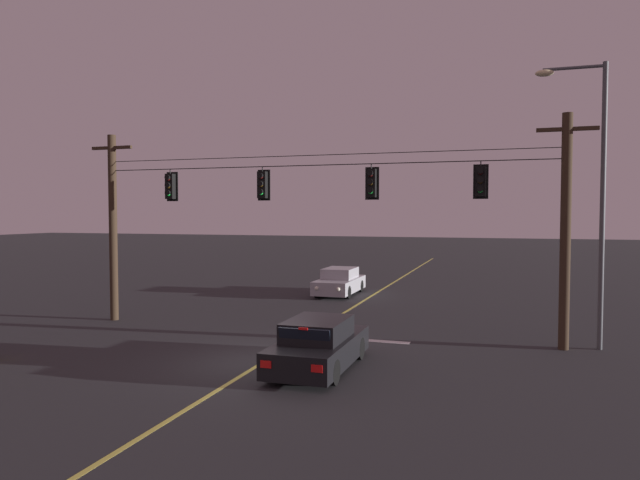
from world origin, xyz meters
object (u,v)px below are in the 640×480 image
object	(u,v)px
traffic_light_leftmost	(170,186)
traffic_light_left_inner	(262,185)
traffic_light_centre	(371,183)
street_lamp_corner	(593,180)
car_waiting_near_lane	(318,345)
traffic_light_right_inner	(481,181)
car_oncoming_lead	(340,282)

from	to	relation	value
traffic_light_leftmost	traffic_light_left_inner	bearing A→B (deg)	0.00
traffic_light_centre	street_lamp_corner	size ratio (longest dim) A/B	0.14
traffic_light_leftmost	traffic_light_centre	distance (m)	7.84
car_waiting_near_lane	traffic_light_right_inner	bearing A→B (deg)	48.07
traffic_light_left_inner	traffic_light_centre	world-z (taller)	same
traffic_light_centre	street_lamp_corner	xyz separation A→B (m)	(6.95, 0.36, -0.01)
traffic_light_leftmost	street_lamp_corner	distance (m)	14.79
traffic_light_left_inner	traffic_light_centre	size ratio (longest dim) A/B	1.00
traffic_light_right_inner	car_waiting_near_lane	bearing A→B (deg)	-131.93
traffic_light_leftmost	car_oncoming_lead	distance (m)	11.54
traffic_light_leftmost	traffic_light_left_inner	distance (m)	3.82
traffic_light_leftmost	traffic_light_left_inner	size ratio (longest dim) A/B	1.00
traffic_light_left_inner	traffic_light_centre	bearing A→B (deg)	0.00
traffic_light_right_inner	street_lamp_corner	distance (m)	3.37
car_waiting_near_lane	traffic_light_leftmost	bearing A→B (deg)	148.76
car_waiting_near_lane	street_lamp_corner	distance (m)	9.97
car_waiting_near_lane	street_lamp_corner	world-z (taller)	street_lamp_corner
car_waiting_near_lane	street_lamp_corner	bearing A→B (deg)	33.29
traffic_light_leftmost	car_waiting_near_lane	bearing A→B (deg)	-31.24
traffic_light_left_inner	street_lamp_corner	distance (m)	10.98
car_oncoming_lead	traffic_light_left_inner	bearing A→B (deg)	-90.80
traffic_light_centre	car_waiting_near_lane	world-z (taller)	traffic_light_centre
traffic_light_leftmost	street_lamp_corner	world-z (taller)	street_lamp_corner
traffic_light_leftmost	car_oncoming_lead	size ratio (longest dim) A/B	0.28
traffic_light_centre	traffic_light_left_inner	bearing A→B (deg)	180.00
traffic_light_leftmost	traffic_light_right_inner	world-z (taller)	same
traffic_light_leftmost	traffic_light_right_inner	size ratio (longest dim) A/B	1.00
car_oncoming_lead	street_lamp_corner	distance (m)	15.10
traffic_light_leftmost	traffic_light_centre	bearing A→B (deg)	0.00
traffic_light_leftmost	car_waiting_near_lane	world-z (taller)	traffic_light_leftmost
street_lamp_corner	traffic_light_leftmost	bearing A→B (deg)	-178.62
traffic_light_left_inner	car_waiting_near_lane	world-z (taller)	traffic_light_left_inner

